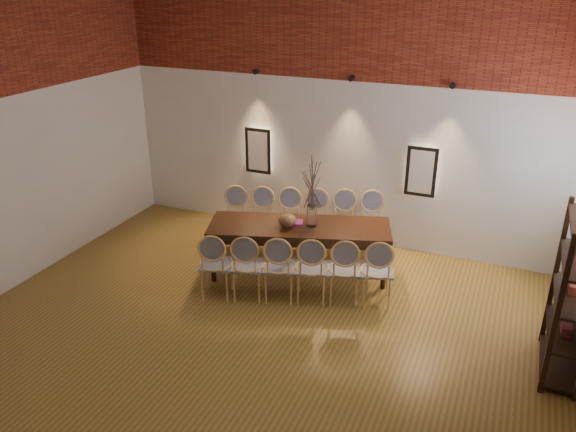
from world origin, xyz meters
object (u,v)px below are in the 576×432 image
at_px(vase, 312,216).
at_px(chair_near_a, 216,264).
at_px(chair_far_c, 289,223).
at_px(chair_far_e, 344,225).
at_px(dining_table, 299,250).
at_px(chair_near_f, 377,271).
at_px(chair_near_c, 279,266).
at_px(chair_near_b, 248,265).
at_px(bowl, 287,220).
at_px(book, 293,222).
at_px(chair_near_d, 312,268).
at_px(chair_far_b, 261,222).
at_px(shelving_rack, 573,297).
at_px(chair_near_e, 344,269).
at_px(chair_far_f, 372,226).
at_px(chair_far_d, 316,224).
at_px(chair_far_a, 234,221).

bearing_deg(vase, chair_near_a, -132.57).
distance_m(chair_far_c, chair_far_e, 0.83).
bearing_deg(dining_table, chair_near_f, -33.30).
bearing_deg(vase, chair_near_c, -100.84).
distance_m(chair_near_b, chair_near_c, 0.41).
xyz_separation_m(bowl, book, (0.04, 0.12, -0.07)).
xyz_separation_m(dining_table, book, (-0.10, 0.02, 0.39)).
distance_m(chair_near_d, chair_far_b, 1.59).
distance_m(dining_table, chair_near_f, 1.24).
bearing_deg(book, chair_far_c, 118.58).
distance_m(chair_far_c, vase, 0.89).
xyz_separation_m(chair_near_f, shelving_rack, (2.16, -0.51, 0.43)).
relative_size(chair_near_e, book, 3.62).
bearing_deg(chair_near_f, shelving_rack, -31.33).
relative_size(chair_near_b, vase, 3.13).
height_order(chair_near_a, chair_near_b, same).
bearing_deg(chair_near_b, shelving_rack, -18.01).
bearing_deg(chair_near_a, chair_far_b, 73.07).
bearing_deg(chair_near_e, chair_near_f, 0.00).
relative_size(chair_near_f, chair_far_f, 1.00).
bearing_deg(dining_table, chair_near_b, -132.41).
distance_m(chair_near_b, book, 0.95).
distance_m(chair_near_b, chair_far_d, 1.59).
relative_size(chair_far_b, chair_far_e, 1.00).
bearing_deg(chair_near_d, chair_near_f, 0.00).
xyz_separation_m(chair_far_a, chair_far_f, (1.96, 0.64, 0.00)).
xyz_separation_m(chair_near_a, bowl, (0.64, 0.87, 0.37)).
bearing_deg(chair_near_e, chair_far_c, 121.34).
height_order(chair_near_a, chair_far_a, same).
xyz_separation_m(chair_near_a, book, (0.67, 0.99, 0.30)).
height_order(chair_near_c, chair_far_a, same).
xyz_separation_m(chair_far_c, shelving_rack, (3.75, -1.42, 0.43)).
bearing_deg(chair_near_b, chair_far_e, 47.59).
distance_m(chair_near_e, book, 1.06).
distance_m(chair_near_c, shelving_rack, 3.37).
height_order(chair_near_e, chair_far_e, same).
height_order(chair_far_f, vase, vase).
bearing_deg(chair_far_f, chair_far_a, -0.00).
bearing_deg(vase, book, -173.84).
height_order(chair_near_f, chair_far_e, same).
xyz_separation_m(chair_near_d, shelving_rack, (2.94, -0.26, 0.43)).
xyz_separation_m(dining_table, chair_near_a, (-0.77, -0.96, 0.09)).
bearing_deg(chair_far_a, chair_near_e, 140.61).
bearing_deg(chair_near_e, dining_table, 132.41).
bearing_deg(chair_near_b, chair_far_b, 90.00).
relative_size(chair_near_a, chair_far_d, 1.00).
bearing_deg(chair_near_f, chair_near_d, 180.00).
distance_m(chair_near_d, chair_far_c, 1.42).
height_order(dining_table, chair_far_d, chair_far_d).
bearing_deg(chair_near_f, chair_far_f, 90.00).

